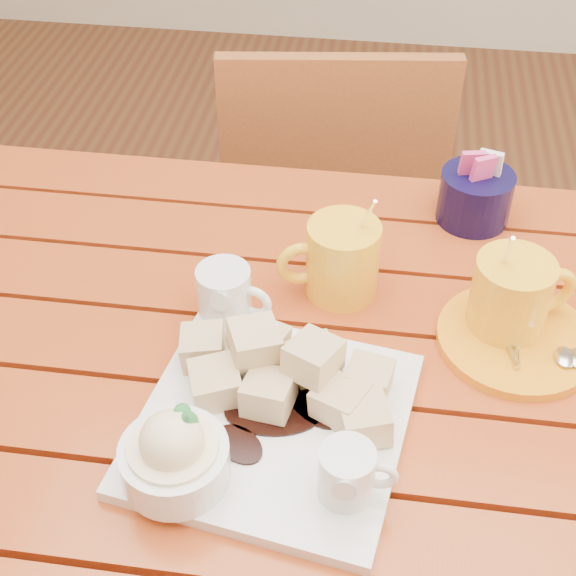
# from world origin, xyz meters

# --- Properties ---
(table) EXTENTS (1.20, 0.79, 0.75)m
(table) POSITION_xyz_m (0.00, 0.00, 0.64)
(table) COLOR #924012
(table) RESTS_ON ground
(dessert_plate) EXTENTS (0.32, 0.32, 0.11)m
(dessert_plate) POSITION_xyz_m (-0.03, -0.12, 0.78)
(dessert_plate) COLOR white
(dessert_plate) RESTS_ON table
(coffee_mug_left) EXTENTS (0.13, 0.09, 0.15)m
(coffee_mug_left) POSITION_xyz_m (0.04, 0.13, 0.80)
(coffee_mug_left) COLOR yellow
(coffee_mug_left) RESTS_ON table
(coffee_mug_right) EXTENTS (0.13, 0.09, 0.15)m
(coffee_mug_right) POSITION_xyz_m (0.24, 0.08, 0.80)
(coffee_mug_right) COLOR yellow
(coffee_mug_right) RESTS_ON table
(cream_pitcher) EXTENTS (0.09, 0.08, 0.08)m
(cream_pitcher) POSITION_xyz_m (-0.09, 0.05, 0.79)
(cream_pitcher) COLOR white
(cream_pitcher) RESTS_ON table
(sugar_caddy) EXTENTS (0.10, 0.10, 0.11)m
(sugar_caddy) POSITION_xyz_m (0.21, 0.30, 0.79)
(sugar_caddy) COLOR black
(sugar_caddy) RESTS_ON table
(orange_saucer) EXTENTS (0.19, 0.19, 0.02)m
(orange_saucer) POSITION_xyz_m (0.25, 0.06, 0.76)
(orange_saucer) COLOR orange
(orange_saucer) RESTS_ON table
(chair_far) EXTENTS (0.45, 0.45, 0.86)m
(chair_far) POSITION_xyz_m (-0.02, 0.67, 0.48)
(chair_far) COLOR brown
(chair_far) RESTS_ON ground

